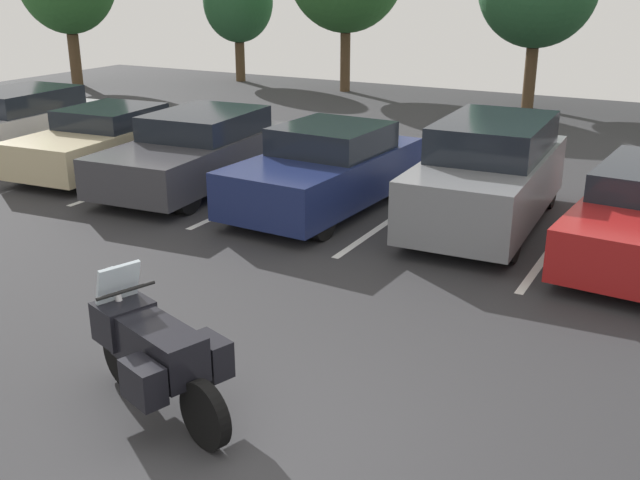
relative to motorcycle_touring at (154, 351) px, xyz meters
name	(u,v)px	position (x,y,z in m)	size (l,w,h in m)	color
ground	(246,454)	(1.11, -0.14, -0.68)	(44.00, 44.00, 0.10)	#2D2D30
motorcycle_touring	(154,351)	(0.00, 0.00, 0.00)	(2.03, 1.14, 1.35)	black
parking_stripes	(398,215)	(-0.38, 6.81, -0.63)	(22.07, 4.78, 0.01)	silver
car_silver	(11,123)	(-10.18, 6.88, 0.09)	(2.18, 4.94, 1.46)	#B7B7BC
car_champagne	(107,140)	(-7.18, 6.86, 0.01)	(2.17, 4.54, 1.32)	#C1B289
car_charcoal	(197,151)	(-4.64, 6.70, 0.08)	(2.29, 4.75, 1.44)	#38383D
car_navy	(326,170)	(-1.68, 6.58, 0.08)	(2.07, 4.33, 1.48)	navy
car_grey	(489,174)	(1.11, 7.07, 0.23)	(1.96, 4.51, 1.75)	slate
tree_center	(238,2)	(-12.66, 19.88, 2.37)	(2.67, 2.67, 4.57)	#4C3823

